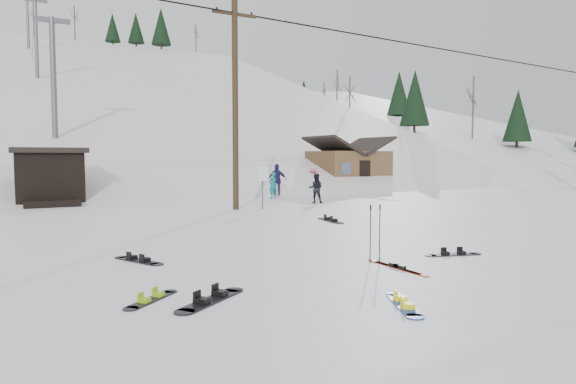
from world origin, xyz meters
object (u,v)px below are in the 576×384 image
hero_snowboard (404,304)px  hero_skis (397,267)px  cabin (348,168)px  utility_pole (235,102)px

hero_snowboard → hero_skis: hero_snowboard is taller
cabin → hero_snowboard: bearing=-123.4°
utility_pole → cabin: bearing=37.6°
cabin → hero_skis: cabin is taller
cabin → hero_snowboard: 29.64m
cabin → utility_pole: bearing=-142.4°
cabin → hero_skis: bearing=-122.9°
cabin → hero_skis: (-14.63, -22.58, -1.46)m
hero_snowboard → hero_skis: size_ratio=0.75×
utility_pole → hero_skis: size_ratio=5.04×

